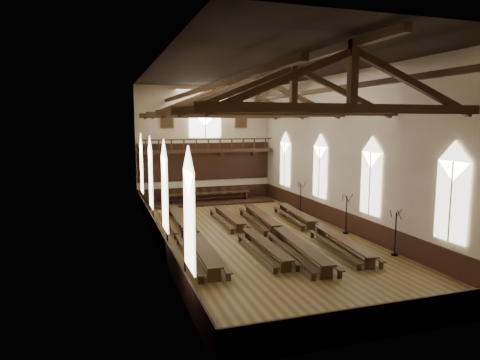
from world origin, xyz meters
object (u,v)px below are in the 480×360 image
object	(u,v)px
refectory_row_d	(317,226)
high_table	(207,194)
refectory_row_a	(188,231)
candelabrum_right_far	(301,204)
refectory_row_c	(279,230)
candelabrum_left_far	(153,214)
candelabrum_right_near	(395,242)
dais	(207,202)
candelabrum_left_mid	(167,235)
candelabrum_left_near	(185,265)
refectory_row_b	(245,229)
candelabrum_right_mid	(346,222)

from	to	relation	value
refectory_row_d	high_table	xyz separation A→B (m)	(-4.06, 12.07, 0.29)
refectory_row_a	candelabrum_right_far	bearing A→B (deg)	26.64
high_table	refectory_row_c	bearing A→B (deg)	-83.56
candelabrum_left_far	candelabrum_right_near	distance (m)	15.67
refectory_row_a	refectory_row_d	bearing A→B (deg)	-7.36
dais	candelabrum_left_mid	bearing A→B (deg)	-112.84
dais	candelabrum_left_far	bearing A→B (deg)	-130.44
candelabrum_left_near	candelabrum_left_far	xyz separation A→B (m)	(0.00, 11.36, -0.09)
candelabrum_left_mid	candelabrum_right_far	xyz separation A→B (m)	(11.10, 6.28, -0.07)
refectory_row_a	high_table	world-z (taller)	high_table
candelabrum_right_near	refectory_row_b	bearing A→B (deg)	136.59
dais	candelabrum_left_far	xyz separation A→B (m)	(-5.25, -6.16, 0.61)
refectory_row_d	candelabrum_left_mid	xyz separation A→B (m)	(-9.32, -0.41, 0.30)
candelabrum_right_far	refectory_row_d	bearing A→B (deg)	-106.88
refectory_row_a	candelabrum_left_near	xyz separation A→B (m)	(-1.42, -6.48, 0.24)
refectory_row_b	candelabrum_left_near	world-z (taller)	candelabrum_left_near
candelabrum_right_near	refectory_row_a	bearing A→B (deg)	147.47
refectory_row_d	dais	world-z (taller)	refectory_row_d
refectory_row_c	candelabrum_right_near	distance (m)	6.64
dais	candelabrum_left_mid	xyz separation A→B (m)	(-5.25, -12.48, 0.71)
candelabrum_left_far	candelabrum_right_far	xyz separation A→B (m)	(11.10, -0.03, 0.04)
high_table	candelabrum_left_near	xyz separation A→B (m)	(-5.25, -17.53, -0.00)
refectory_row_c	candelabrum_right_far	world-z (taller)	candelabrum_right_far
candelabrum_right_far	dais	bearing A→B (deg)	133.34
candelabrum_left_far	refectory_row_b	bearing A→B (deg)	-46.69
refectory_row_a	high_table	distance (m)	11.70
refectory_row_c	refectory_row_d	bearing A→B (deg)	5.12
dais	candelabrum_right_far	xyz separation A→B (m)	(5.85, -6.19, 0.65)
candelabrum_right_far	refectory_row_c	bearing A→B (deg)	-126.08
candelabrum_right_mid	candelabrum_left_near	bearing A→B (deg)	-155.84
candelabrum_left_near	candelabrum_right_near	size ratio (longest dim) A/B	1.07
candelabrum_left_near	candelabrum_left_far	bearing A→B (deg)	90.00
refectory_row_c	high_table	distance (m)	12.39
refectory_row_d	candelabrum_right_near	size ratio (longest dim) A/B	5.70
refectory_row_b	refectory_row_a	bearing A→B (deg)	175.65
candelabrum_left_near	candelabrum_right_mid	bearing A→B (deg)	24.16
candelabrum_right_mid	candelabrum_left_mid	bearing A→B (deg)	179.62
dais	candelabrum_left_far	size ratio (longest dim) A/B	4.94
refectory_row_c	candelabrum_left_far	size ratio (longest dim) A/B	6.28
candelabrum_left_far	candelabrum_right_near	world-z (taller)	candelabrum_right_near
refectory_row_d	dais	distance (m)	12.74
candelabrum_left_mid	refectory_row_d	bearing A→B (deg)	2.50
candelabrum_left_mid	candelabrum_right_near	world-z (taller)	candelabrum_left_mid
refectory_row_b	refectory_row_c	xyz separation A→B (m)	(1.79, -1.00, 0.06)
candelabrum_left_far	refectory_row_a	bearing A→B (deg)	-73.80
candelabrum_left_far	candelabrum_right_far	size ratio (longest dim) A/B	0.95
refectory_row_b	candelabrum_right_mid	bearing A→B (deg)	-11.21
candelabrum_left_near	candelabrum_left_mid	xyz separation A→B (m)	(-0.00, 5.05, 0.01)
candelabrum_left_far	high_table	bearing A→B (deg)	49.56
refectory_row_b	refectory_row_d	size ratio (longest dim) A/B	0.98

